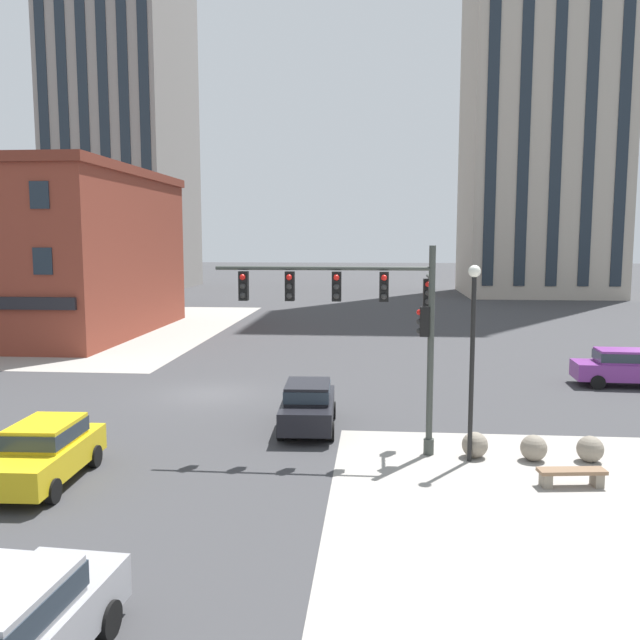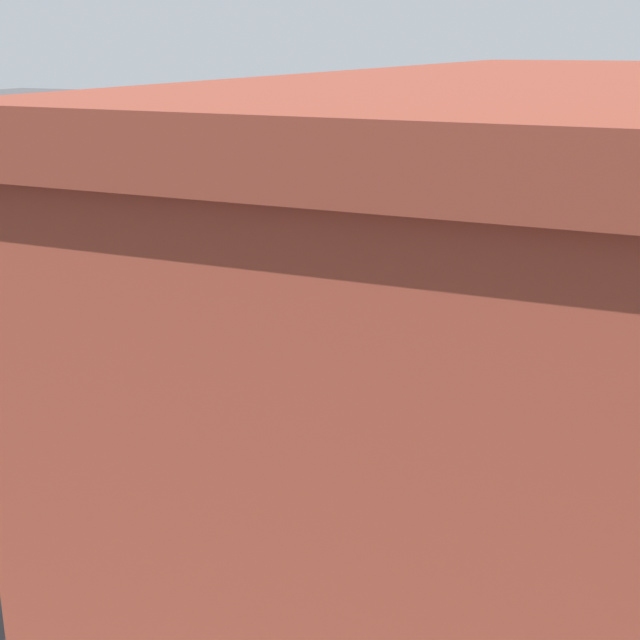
% 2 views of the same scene
% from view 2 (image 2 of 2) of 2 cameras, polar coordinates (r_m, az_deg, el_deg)
% --- Properties ---
extents(ground_plane, '(320.00, 320.00, 0.00)m').
position_cam_2_polar(ground_plane, '(37.86, -0.21, -0.97)').
color(ground_plane, '#38383A').
extents(sidewalk_corner_slab, '(20.00, 19.00, 0.02)m').
position_cam_2_polar(sidewalk_corner_slab, '(57.66, -8.77, 5.23)').
color(sidewalk_corner_slab, gray).
rests_on(sidewalk_corner_slab, ground).
extents(traffic_signal_main, '(6.76, 2.09, 6.44)m').
position_cam_2_polar(traffic_signal_main, '(46.21, -4.64, 7.86)').
color(traffic_signal_main, '#383D38').
rests_on(traffic_signal_main, ground).
extents(bollard_sphere_curb_a, '(0.79, 0.79, 0.79)m').
position_cam_2_polar(bollard_sphere_curb_a, '(48.79, -7.50, 3.55)').
color(bollard_sphere_curb_a, gray).
rests_on(bollard_sphere_curb_a, ground).
extents(bollard_sphere_curb_b, '(0.79, 0.79, 0.79)m').
position_cam_2_polar(bollard_sphere_curb_b, '(49.82, -9.09, 3.77)').
color(bollard_sphere_curb_b, gray).
rests_on(bollard_sphere_curb_b, ground).
extents(bollard_sphere_curb_c, '(0.79, 0.79, 0.79)m').
position_cam_2_polar(bollard_sphere_curb_c, '(50.70, -10.69, 3.93)').
color(bollard_sphere_curb_c, gray).
rests_on(bollard_sphere_curb_c, ground).
extents(bollard_sphere_curb_d, '(0.79, 0.79, 0.79)m').
position_cam_2_polar(bollard_sphere_curb_d, '(52.00, -12.71, 4.13)').
color(bollard_sphere_curb_d, gray).
rests_on(bollard_sphere_curb_d, ground).
extents(bench_near_signal, '(1.84, 0.69, 0.49)m').
position_cam_2_polar(bench_near_signal, '(51.83, -8.32, 4.25)').
color(bench_near_signal, brown).
rests_on(bench_near_signal, ground).
extents(bench_mid_block, '(1.83, 0.63, 0.49)m').
position_cam_2_polar(bench_mid_block, '(53.86, -12.13, 4.54)').
color(bench_mid_block, brown).
rests_on(bench_mid_block, ground).
extents(pedestrian_near_bench, '(0.45, 0.37, 1.55)m').
position_cam_2_polar(pedestrian_near_bench, '(57.35, -16.74, 5.52)').
color(pedestrian_near_bench, '#333333').
rests_on(pedestrian_near_bench, ground).
extents(pedestrian_at_curb, '(0.53, 0.29, 1.76)m').
position_cam_2_polar(pedestrian_at_curb, '(60.48, -13.11, 6.52)').
color(pedestrian_at_curb, '#232847').
rests_on(pedestrian_at_curb, ground).
extents(pedestrian_walking_east, '(0.34, 0.50, 1.65)m').
position_cam_2_polar(pedestrian_walking_east, '(60.85, -9.12, 6.75)').
color(pedestrian_walking_east, '#232847').
rests_on(pedestrian_walking_east, ground).
extents(pedestrian_with_bag, '(0.47, 0.36, 1.61)m').
position_cam_2_polar(pedestrian_with_bag, '(57.92, -6.31, 6.30)').
color(pedestrian_with_bag, '#232847').
rests_on(pedestrian_with_bag, ground).
extents(street_lamp_corner_near, '(0.36, 0.36, 5.88)m').
position_cam_2_polar(street_lamp_corner_near, '(48.33, -7.20, 7.38)').
color(street_lamp_corner_near, black).
rests_on(street_lamp_corner_near, ground).
extents(car_main_northbound_near, '(2.04, 4.48, 1.68)m').
position_cam_2_polar(car_main_northbound_near, '(43.87, -3.28, 2.82)').
color(car_main_northbound_near, black).
rests_on(car_main_northbound_near, ground).
extents(car_cross_westbound, '(2.00, 4.45, 1.68)m').
position_cam_2_polar(car_cross_westbound, '(46.62, 7.26, 3.58)').
color(car_cross_westbound, gold).
rests_on(car_cross_westbound, ground).
extents(car_parked_curb, '(2.12, 4.51, 1.68)m').
position_cam_2_polar(car_parked_curb, '(55.28, 6.19, 5.78)').
color(car_parked_curb, '#99999E').
rests_on(car_parked_curb, ground).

